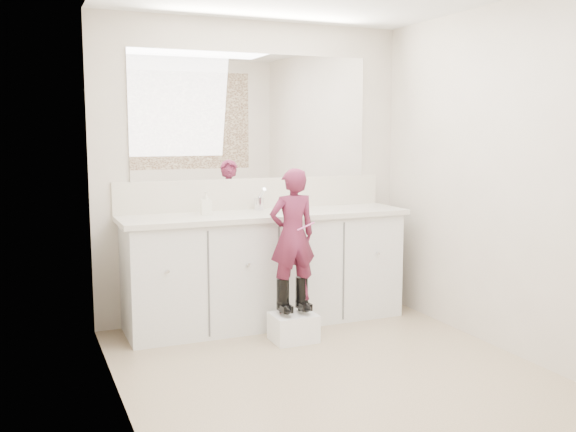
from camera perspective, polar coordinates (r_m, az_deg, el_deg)
name	(u,v)px	position (r m, az deg, el deg)	size (l,w,h in m)	color
floor	(336,375)	(4.17, 4.28, -13.91)	(3.00, 3.00, 0.00)	#807153
wall_back	(254,171)	(5.27, -3.08, 4.02)	(2.60, 2.60, 0.00)	#C0B4A4
wall_front	(514,215)	(2.66, 19.49, 0.11)	(2.60, 2.60, 0.00)	#C0B4A4
wall_left	(118,193)	(3.49, -14.86, 1.98)	(3.00, 3.00, 0.00)	#C0B4A4
wall_right	(507,179)	(4.63, 18.90, 3.14)	(3.00, 3.00, 0.00)	#C0B4A4
vanity_cabinet	(266,270)	(5.12, -1.97, -4.84)	(2.20, 0.55, 0.85)	silver
countertop	(266,215)	(5.03, -1.93, 0.08)	(2.28, 0.58, 0.04)	beige
backsplash	(254,194)	(5.27, -3.01, 2.01)	(2.28, 0.03, 0.25)	beige
mirror	(254,117)	(5.25, -3.07, 8.82)	(2.00, 0.02, 1.00)	white
dot_panel	(518,98)	(2.65, 19.78, 9.83)	(2.00, 0.01, 1.20)	#472819
faucet	(259,204)	(5.17, -2.59, 1.07)	(0.08, 0.08, 0.10)	silver
cup	(299,205)	(5.21, 0.95, 1.02)	(0.09, 0.09, 0.08)	beige
soap_bottle	(206,203)	(4.92, -7.31, 1.14)	(0.08, 0.08, 0.18)	white
step_stool	(293,327)	(4.75, 0.49, -9.86)	(0.32, 0.26, 0.20)	white
boot_left	(283,297)	(4.68, -0.46, -7.18)	(0.10, 0.18, 0.26)	black
boot_right	(302,295)	(4.73, 1.23, -7.00)	(0.10, 0.18, 0.26)	black
toddler	(292,235)	(4.61, 0.40, -1.69)	(0.35, 0.23, 0.96)	#952E55
toothbrush	(306,226)	(4.56, 1.60, -0.92)	(0.01, 0.01, 0.14)	#E85AAF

